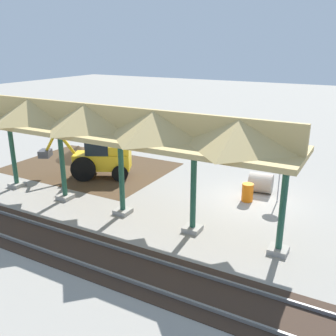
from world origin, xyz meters
TOP-DOWN VIEW (x-y plane):
  - ground_plane at (0.00, 0.00)m, footprint 120.00×120.00m
  - dirt_work_zone at (10.53, -0.05)m, footprint 9.69×7.00m
  - platform_canopy at (4.80, 4.49)m, footprint 15.27×3.20m
  - rail_tracks at (0.00, 7.97)m, footprint 60.00×2.58m
  - stop_sign at (-1.07, -0.25)m, footprint 0.76×0.09m
  - backhoe at (8.82, 1.05)m, footprint 5.11×3.42m
  - dirt_mound at (12.38, -1.09)m, footprint 6.22×6.22m
  - concrete_pipe at (0.03, -1.12)m, footprint 1.29×1.15m
  - traffic_barrel at (0.26, 0.36)m, footprint 0.56×0.56m

SIDE VIEW (x-z plane):
  - ground_plane at x=0.00m, z-range 0.00..0.00m
  - dirt_mound at x=12.38m, z-range -0.92..0.92m
  - dirt_work_zone at x=10.53m, z-range 0.00..0.01m
  - rail_tracks at x=0.00m, z-range -0.05..0.10m
  - traffic_barrel at x=0.26m, z-range 0.00..0.90m
  - concrete_pipe at x=0.03m, z-range 0.00..1.03m
  - backhoe at x=8.82m, z-range -0.14..2.68m
  - stop_sign at x=-1.07m, z-range 0.52..2.89m
  - platform_canopy at x=4.80m, z-range 1.71..6.61m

